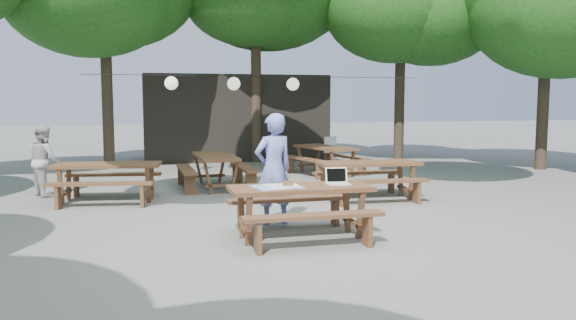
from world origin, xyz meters
The scene contains 13 objects.
ground centered at (0.00, 0.00, 0.00)m, with size 80.00×80.00×0.00m, color slate.
pavilion centered at (0.50, 10.50, 1.40)m, with size 6.00×3.00×2.80m, color black.
main_picnic_table centered at (-0.41, -1.11, 0.39)m, with size 2.00×1.58×0.75m.
picnic_table_nw centered at (-3.23, 2.63, 0.39)m, with size 2.10×1.83×0.75m.
picnic_table_ne centered at (1.77, 1.64, 0.39)m, with size 2.04×1.68×0.75m.
picnic_table_far_w centered at (-0.99, 3.81, 0.39)m, with size 1.63×2.02×0.75m.
picnic_table_far_e centered at (2.15, 5.46, 0.39)m, with size 2.03×2.25×0.75m.
woman centered at (-0.57, -0.12, 0.88)m, with size 0.64×0.42×1.76m, color #7A8CDE.
second_person centered at (-4.52, 3.72, 0.73)m, with size 0.71×0.56×1.47m, color beige.
plastic_chair centered at (2.91, 6.90, 0.26)m, with size 0.57×0.57×0.90m.
laptop centered at (0.16, -1.06, 0.81)m, with size 0.35×0.28×0.24m.
tabletop_clutter centered at (-0.72, -1.10, 0.76)m, with size 0.74×0.67×0.08m.
paper_lanterns centered at (-0.19, 6.00, 2.40)m, with size 9.00×0.34×0.38m.
Camera 1 is at (-2.56, -8.65, 1.95)m, focal length 35.00 mm.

